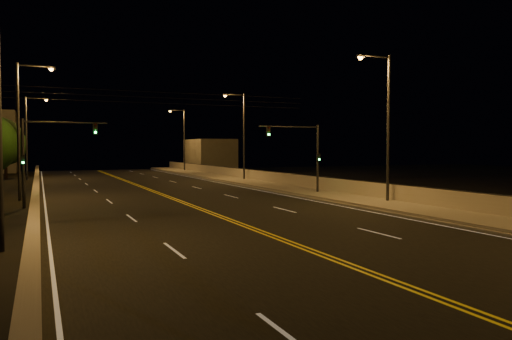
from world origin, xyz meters
name	(u,v)px	position (x,y,z in m)	size (l,w,h in m)	color
road	(210,213)	(0.00, 20.00, 0.01)	(18.00, 120.00, 0.02)	black
sidewalk	(366,202)	(10.80, 20.00, 0.15)	(3.60, 120.00, 0.30)	gray
curb	(342,204)	(8.93, 20.00, 0.07)	(0.14, 120.00, 0.15)	gray
parapet_wall	(387,191)	(12.45, 20.00, 0.80)	(0.30, 120.00, 1.00)	#A79C8B
jersey_barrier	(35,213)	(-9.15, 20.00, 0.47)	(0.45, 120.00, 0.95)	#A79C8B
distant_building_right	(210,155)	(16.50, 70.01, 2.55)	(6.00, 10.00, 5.10)	slate
parapet_rail	(387,183)	(12.45, 20.00, 1.33)	(0.06, 0.06, 120.00)	black
lane_markings	(210,213)	(0.00, 19.93, 0.02)	(17.32, 116.00, 0.00)	silver
streetlight_1	(385,119)	(11.53, 19.10, 5.55)	(2.55, 0.28, 9.66)	#2D2D33
streetlight_2	(242,131)	(11.53, 43.75, 5.55)	(2.55, 0.28, 9.66)	#2D2D33
streetlight_3	(183,136)	(11.53, 68.26, 5.55)	(2.55, 0.28, 9.66)	#2D2D33
streetlight_4	(6,96)	(-9.93, 12.87, 5.55)	(2.55, 0.28, 9.66)	#2D2D33
streetlight_5	(22,122)	(-9.93, 31.72, 5.55)	(2.55, 0.28, 9.66)	#2D2D33
streetlight_6	(29,132)	(-9.93, 56.79, 5.55)	(2.55, 0.28, 9.66)	#2D2D33
traffic_signal_right	(306,150)	(9.93, 26.60, 3.54)	(5.11, 0.31, 5.52)	#2D2D33
traffic_signal_left	(42,151)	(-8.73, 26.60, 3.54)	(5.11, 0.31, 5.52)	#2D2D33
overhead_wires	(169,98)	(0.00, 29.50, 7.40)	(22.00, 0.03, 0.83)	black
tree_3	(5,145)	(-12.51, 58.72, 4.07)	(4.77, 4.77, 6.46)	black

